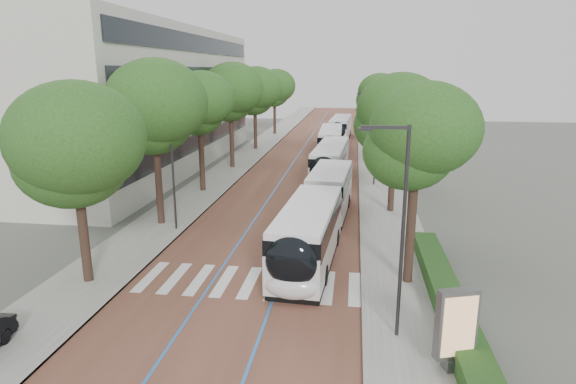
% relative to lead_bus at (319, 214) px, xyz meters
% --- Properties ---
extents(ground, '(160.00, 160.00, 0.00)m').
position_rel_lead_bus_xyz_m(ground, '(-3.01, -7.43, -1.63)').
color(ground, '#51544C').
rests_on(ground, ground).
extents(road, '(11.00, 140.00, 0.02)m').
position_rel_lead_bus_xyz_m(road, '(-3.01, 32.57, -1.62)').
color(road, brown).
rests_on(road, ground).
extents(sidewalk_left, '(4.00, 140.00, 0.12)m').
position_rel_lead_bus_xyz_m(sidewalk_left, '(-10.51, 32.57, -1.57)').
color(sidewalk_left, gray).
rests_on(sidewalk_left, ground).
extents(sidewalk_right, '(4.00, 140.00, 0.12)m').
position_rel_lead_bus_xyz_m(sidewalk_right, '(4.49, 32.57, -1.57)').
color(sidewalk_right, gray).
rests_on(sidewalk_right, ground).
extents(kerb_left, '(0.20, 140.00, 0.14)m').
position_rel_lead_bus_xyz_m(kerb_left, '(-8.61, 32.57, -1.57)').
color(kerb_left, gray).
rests_on(kerb_left, ground).
extents(kerb_right, '(0.20, 140.00, 0.14)m').
position_rel_lead_bus_xyz_m(kerb_right, '(2.59, 32.57, -1.57)').
color(kerb_right, gray).
rests_on(kerb_right, ground).
extents(zebra_crossing, '(10.55, 3.60, 0.01)m').
position_rel_lead_bus_xyz_m(zebra_crossing, '(-2.81, -6.43, -1.60)').
color(zebra_crossing, silver).
rests_on(zebra_crossing, ground).
extents(lane_line_left, '(0.12, 126.00, 0.01)m').
position_rel_lead_bus_xyz_m(lane_line_left, '(-4.61, 32.57, -1.60)').
color(lane_line_left, blue).
rests_on(lane_line_left, road).
extents(lane_line_right, '(0.12, 126.00, 0.01)m').
position_rel_lead_bus_xyz_m(lane_line_right, '(-1.41, 32.57, -1.60)').
color(lane_line_right, blue).
rests_on(lane_line_right, road).
extents(office_building, '(18.11, 40.00, 14.00)m').
position_rel_lead_bus_xyz_m(office_building, '(-22.49, 20.57, 5.37)').
color(office_building, beige).
rests_on(office_building, ground).
extents(hedge, '(1.20, 14.00, 0.80)m').
position_rel_lead_bus_xyz_m(hedge, '(6.09, -7.43, -1.11)').
color(hedge, '#173E15').
rests_on(hedge, sidewalk_right).
extents(streetlight_near, '(1.82, 0.20, 8.00)m').
position_rel_lead_bus_xyz_m(streetlight_near, '(3.61, -10.43, 3.19)').
color(streetlight_near, '#2A2A2C').
rests_on(streetlight_near, sidewalk_right).
extents(streetlight_far, '(1.82, 0.20, 8.00)m').
position_rel_lead_bus_xyz_m(streetlight_far, '(3.61, 14.57, 3.19)').
color(streetlight_far, '#2A2A2C').
rests_on(streetlight_far, sidewalk_right).
extents(lamp_post_left, '(0.14, 0.14, 8.00)m').
position_rel_lead_bus_xyz_m(lamp_post_left, '(-9.11, 0.57, 2.49)').
color(lamp_post_left, '#2A2A2C').
rests_on(lamp_post_left, sidewalk_left).
extents(trees_left, '(6.29, 61.01, 10.12)m').
position_rel_lead_bus_xyz_m(trees_left, '(-10.51, 17.97, 5.43)').
color(trees_left, black).
rests_on(trees_left, ground).
extents(trees_right, '(5.99, 47.25, 9.21)m').
position_rel_lead_bus_xyz_m(trees_right, '(4.69, 15.46, 4.79)').
color(trees_right, black).
rests_on(trees_right, ground).
extents(lead_bus, '(3.68, 18.52, 3.20)m').
position_rel_lead_bus_xyz_m(lead_bus, '(0.00, 0.00, 0.00)').
color(lead_bus, black).
rests_on(lead_bus, ground).
extents(bus_queued_0, '(3.14, 12.51, 3.20)m').
position_rel_lead_bus_xyz_m(bus_queued_0, '(-0.18, 16.44, -0.00)').
color(bus_queued_0, silver).
rests_on(bus_queued_0, ground).
extents(bus_queued_1, '(2.76, 12.44, 3.20)m').
position_rel_lead_bus_xyz_m(bus_queued_1, '(-0.79, 29.17, -0.00)').
color(bus_queued_1, silver).
rests_on(bus_queued_1, ground).
extents(bus_queued_2, '(3.06, 12.50, 3.20)m').
position_rel_lead_bus_xyz_m(bus_queued_2, '(-0.10, 43.00, -0.00)').
color(bus_queued_2, silver).
rests_on(bus_queued_2, ground).
extents(ad_panel, '(1.44, 0.80, 2.90)m').
position_rel_lead_bus_xyz_m(ad_panel, '(5.49, -12.35, 0.01)').
color(ad_panel, '#59595B').
rests_on(ad_panel, sidewalk_right).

